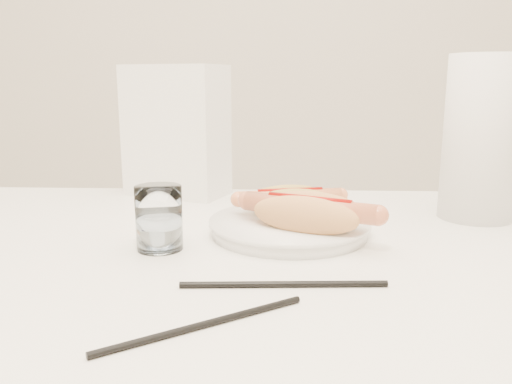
{
  "coord_description": "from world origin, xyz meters",
  "views": [
    {
      "loc": [
        0.04,
        -0.69,
        0.98
      ],
      "look_at": [
        0.01,
        0.06,
        0.82
      ],
      "focal_mm": 36.54,
      "sensor_mm": 36.0,
      "label": 1
    }
  ],
  "objects_px": {
    "hotdog_left": "(290,201)",
    "water_glass": "(159,218)",
    "plate": "(289,228)",
    "table": "(247,290)",
    "hotdog_right": "(309,213)",
    "napkin_box": "(176,131)",
    "paper_towel_roll": "(481,138)"
  },
  "relations": [
    {
      "from": "hotdog_left",
      "to": "water_glass",
      "type": "height_order",
      "value": "water_glass"
    },
    {
      "from": "plate",
      "to": "hotdog_left",
      "type": "bearing_deg",
      "value": 87.87
    },
    {
      "from": "table",
      "to": "hotdog_right",
      "type": "bearing_deg",
      "value": 21.52
    },
    {
      "from": "water_glass",
      "to": "napkin_box",
      "type": "distance_m",
      "value": 0.36
    },
    {
      "from": "hotdog_left",
      "to": "paper_towel_roll",
      "type": "xyz_separation_m",
      "value": [
        0.32,
        0.07,
        0.1
      ]
    },
    {
      "from": "water_glass",
      "to": "table",
      "type": "bearing_deg",
      "value": 0.13
    },
    {
      "from": "plate",
      "to": "paper_towel_roll",
      "type": "height_order",
      "value": "paper_towel_roll"
    },
    {
      "from": "table",
      "to": "napkin_box",
      "type": "bearing_deg",
      "value": 114.92
    },
    {
      "from": "hotdog_right",
      "to": "paper_towel_roll",
      "type": "height_order",
      "value": "paper_towel_roll"
    },
    {
      "from": "plate",
      "to": "hotdog_left",
      "type": "xyz_separation_m",
      "value": [
        0.0,
        0.04,
        0.03
      ]
    },
    {
      "from": "paper_towel_roll",
      "to": "napkin_box",
      "type": "bearing_deg",
      "value": 163.4
    },
    {
      "from": "napkin_box",
      "to": "paper_towel_roll",
      "type": "relative_size",
      "value": 0.95
    },
    {
      "from": "hotdog_right",
      "to": "napkin_box",
      "type": "distance_m",
      "value": 0.41
    },
    {
      "from": "hotdog_right",
      "to": "paper_towel_roll",
      "type": "distance_m",
      "value": 0.34
    },
    {
      "from": "plate",
      "to": "napkin_box",
      "type": "xyz_separation_m",
      "value": [
        -0.22,
        0.27,
        0.12
      ]
    },
    {
      "from": "table",
      "to": "hotdog_left",
      "type": "distance_m",
      "value": 0.17
    },
    {
      "from": "table",
      "to": "paper_towel_roll",
      "type": "distance_m",
      "value": 0.47
    },
    {
      "from": "plate",
      "to": "hotdog_right",
      "type": "xyz_separation_m",
      "value": [
        0.03,
        -0.04,
        0.04
      ]
    },
    {
      "from": "table",
      "to": "napkin_box",
      "type": "distance_m",
      "value": 0.43
    },
    {
      "from": "hotdog_right",
      "to": "water_glass",
      "type": "bearing_deg",
      "value": -147.45
    },
    {
      "from": "hotdog_left",
      "to": "table",
      "type": "bearing_deg",
      "value": -129.5
    },
    {
      "from": "table",
      "to": "hotdog_right",
      "type": "distance_m",
      "value": 0.14
    },
    {
      "from": "table",
      "to": "paper_towel_roll",
      "type": "height_order",
      "value": "paper_towel_roll"
    },
    {
      "from": "water_glass",
      "to": "napkin_box",
      "type": "bearing_deg",
      "value": 96.75
    },
    {
      "from": "table",
      "to": "hotdog_right",
      "type": "xyz_separation_m",
      "value": [
        0.09,
        0.03,
        0.1
      ]
    },
    {
      "from": "water_glass",
      "to": "napkin_box",
      "type": "relative_size",
      "value": 0.35
    },
    {
      "from": "paper_towel_roll",
      "to": "hotdog_left",
      "type": "bearing_deg",
      "value": -168.02
    },
    {
      "from": "paper_towel_roll",
      "to": "plate",
      "type": "bearing_deg",
      "value": -160.69
    },
    {
      "from": "table",
      "to": "plate",
      "type": "xyz_separation_m",
      "value": [
        0.06,
        0.08,
        0.07
      ]
    },
    {
      "from": "hotdog_right",
      "to": "napkin_box",
      "type": "bearing_deg",
      "value": 151.47
    },
    {
      "from": "table",
      "to": "plate",
      "type": "bearing_deg",
      "value": 52.1
    },
    {
      "from": "hotdog_left",
      "to": "water_glass",
      "type": "bearing_deg",
      "value": -158.81
    }
  ]
}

